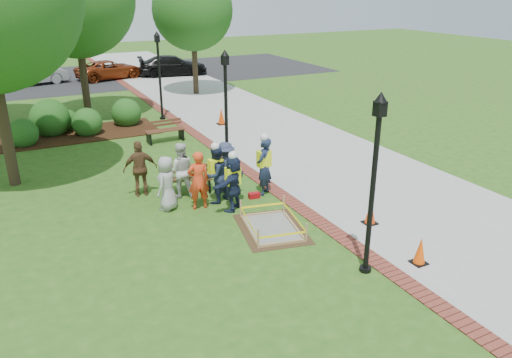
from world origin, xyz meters
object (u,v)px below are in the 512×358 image
hivis_worker_a (233,181)px  hivis_worker_c (216,173)px  wet_concrete_pad (272,221)px  lamp_near (374,173)px  bench_near (188,184)px  cone_front (420,251)px  hivis_worker_b (264,165)px

hivis_worker_a → hivis_worker_c: hivis_worker_c is taller
hivis_worker_a → hivis_worker_c: size_ratio=0.95×
wet_concrete_pad → lamp_near: 3.78m
lamp_near → wet_concrete_pad: bearing=107.8°
bench_near → wet_concrete_pad: bearing=-72.0°
hivis_worker_a → bench_near: bearing=111.9°
cone_front → hivis_worker_a: 5.62m
wet_concrete_pad → hivis_worker_c: size_ratio=1.35×
hivis_worker_c → lamp_near: bearing=-73.6°
cone_front → hivis_worker_b: (-1.30, 5.55, 0.65)m
wet_concrete_pad → hivis_worker_b: size_ratio=1.29×
hivis_worker_a → hivis_worker_b: (1.37, 0.64, 0.08)m
bench_near → cone_front: bearing=-63.2°
cone_front → hivis_worker_c: hivis_worker_c is taller
hivis_worker_a → wet_concrete_pad: bearing=-76.7°
lamp_near → cone_front: bearing=-14.0°
hivis_worker_c → cone_front: bearing=-62.7°
bench_near → hivis_worker_a: (0.75, -1.87, 0.64)m
wet_concrete_pad → hivis_worker_a: 1.85m
cone_front → lamp_near: size_ratio=0.17×
hivis_worker_b → wet_concrete_pad: bearing=-112.9°
wet_concrete_pad → hivis_worker_a: size_ratio=1.42×
lamp_near → hivis_worker_a: lamp_near is taller
bench_near → cone_front: (3.43, -6.78, 0.07)m
wet_concrete_pad → hivis_worker_b: hivis_worker_b is taller
bench_near → hivis_worker_c: 1.42m
cone_front → hivis_worker_a: hivis_worker_a is taller
hivis_worker_c → hivis_worker_a: bearing=-72.1°
bench_near → hivis_worker_b: size_ratio=0.81×
cone_front → lamp_near: (-1.35, 0.34, 2.14)m
hivis_worker_b → hivis_worker_a: bearing=-154.9°
bench_near → hivis_worker_a: hivis_worker_a is taller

